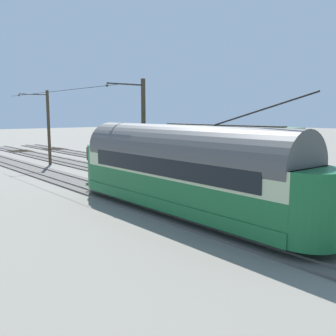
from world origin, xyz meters
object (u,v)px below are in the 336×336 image
(vintage_streetcar, at_px, (181,169))
(track_end_bumper, at_px, (135,160))
(catenary_pole_mid_near, at_px, (143,132))
(catenary_pole_foreground, at_px, (48,126))
(coach_adjacent, at_px, (218,149))

(vintage_streetcar, xyz_separation_m, track_end_bumper, (-9.29, -17.23, -1.85))
(catenary_pole_mid_near, bearing_deg, catenary_pole_foreground, -90.00)
(coach_adjacent, bearing_deg, catenary_pole_mid_near, -2.32)
(catenary_pole_foreground, height_order, track_end_bumper, catenary_pole_foreground)
(catenary_pole_mid_near, xyz_separation_m, track_end_bumper, (-6.76, -10.63, -3.26))
(coach_adjacent, relative_size, track_end_bumper, 6.94)
(vintage_streetcar, relative_size, catenary_pole_mid_near, 2.23)
(vintage_streetcar, relative_size, coach_adjacent, 1.25)
(catenary_pole_foreground, bearing_deg, coach_adjacent, 113.47)
(coach_adjacent, height_order, catenary_pole_mid_near, catenary_pole_mid_near)
(vintage_streetcar, bearing_deg, catenary_pole_foreground, -96.62)
(vintage_streetcar, distance_m, catenary_pole_mid_near, 7.21)
(coach_adjacent, distance_m, catenary_pole_mid_near, 6.92)
(coach_adjacent, xyz_separation_m, catenary_pole_mid_near, (6.75, -0.27, 1.50))
(catenary_pole_foreground, distance_m, catenary_pole_mid_near, 15.28)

